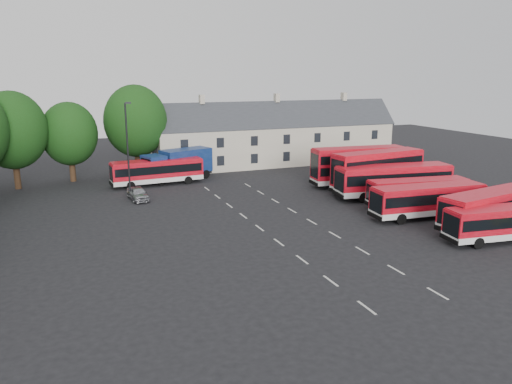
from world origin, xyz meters
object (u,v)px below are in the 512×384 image
Objects in this scene: bus_row_a at (506,221)px; silver_car at (138,194)px; bus_dd_south at (378,169)px; box_truck at (179,163)px; lamppost at (128,149)px.

bus_row_a is 34.36m from silver_car.
bus_row_a is 0.89× the size of bus_dd_south.
lamppost is (-6.92, -7.66, 3.25)m from box_truck.
bus_row_a is 35.36m from lamppost.
silver_car is (-25.28, 6.02, -1.89)m from bus_dd_south.
bus_row_a is at bearing -50.84° from silver_car.
bus_dd_south is at bearing -56.02° from box_truck.
box_truck reaches higher than bus_row_a.
lamppost is at bearing 143.32° from bus_row_a.
bus_dd_south is (0.61, 17.88, 0.91)m from bus_row_a.
bus_dd_south reaches higher than silver_car.
box_truck is at bearing 136.93° from bus_dd_south.
box_truck is 10.38m from silver_car.
silver_car is at bearing 160.23° from bus_dd_south.
bus_dd_south is at bearing -20.14° from silver_car.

